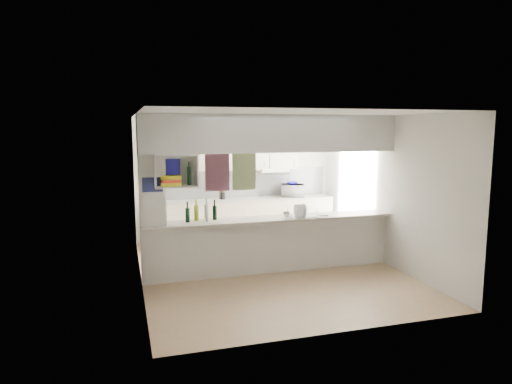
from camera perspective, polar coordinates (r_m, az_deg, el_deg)
name	(u,v)px	position (r m, az deg, el deg)	size (l,w,h in m)	color
floor	(271,272)	(7.76, 1.87, -9.93)	(4.80, 4.80, 0.00)	tan
ceiling	(272,115)	(7.38, 1.96, 9.65)	(4.80, 4.80, 0.00)	white
wall_back	(236,179)	(9.75, -2.55, 1.60)	(4.20, 4.20, 0.00)	silver
wall_left	(139,201)	(7.09, -14.42, -1.08)	(4.80, 4.80, 0.00)	silver
wall_right	(384,190)	(8.36, 15.71, 0.23)	(4.80, 4.80, 0.00)	silver
servery_partition	(261,173)	(7.36, 0.65, 2.33)	(4.20, 0.50, 2.60)	silver
cubby_shelf	(174,173)	(7.01, -10.16, 2.34)	(0.65, 0.35, 0.50)	white
kitchen_run	(246,203)	(9.60, -1.22, -1.35)	(3.60, 0.63, 2.24)	beige
microwave	(293,190)	(9.83, 4.61, 0.19)	(0.48, 0.33, 0.27)	white
bowl	(292,183)	(9.77, 4.54, 1.10)	(0.23, 0.23, 0.06)	#0E0B7F
dish_rack	(302,211)	(7.63, 5.80, -2.43)	(0.47, 0.37, 0.23)	silver
cup	(286,214)	(7.56, 3.83, -2.75)	(0.11, 0.11, 0.09)	white
wine_bottles	(201,213)	(7.30, -6.84, -2.62)	(0.52, 0.15, 0.36)	black
plastic_tubs	(305,214)	(7.70, 6.10, -2.80)	(0.49, 0.17, 0.07)	silver
utensil_jar	(223,196)	(9.47, -4.16, -0.46)	(0.11, 0.11, 0.15)	black
knife_block	(221,195)	(9.49, -4.36, -0.34)	(0.09, 0.07, 0.18)	#53311C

